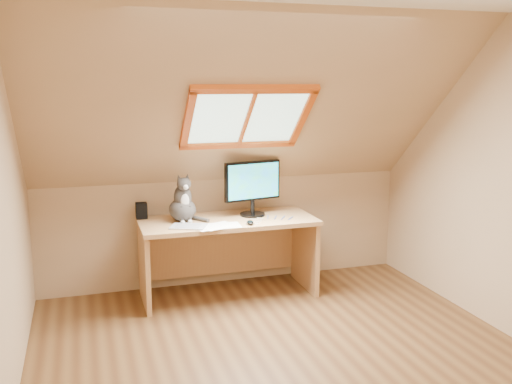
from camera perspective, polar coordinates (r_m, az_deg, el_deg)
name	(u,v)px	position (r m, az deg, el deg)	size (l,w,h in m)	color
ground	(290,363)	(4.10, 3.43, -16.74)	(3.50, 3.50, 0.00)	brown
room_shell	(298,159)	(3.57, 4.22, 3.33)	(3.52, 3.52, 2.41)	tan
desk	(226,241)	(5.18, -3.03, -4.90)	(1.55, 0.68, 0.71)	tan
monitor	(253,185)	(5.13, -0.34, 0.74)	(0.54, 0.23, 0.50)	black
cat	(183,204)	(4.99, -7.35, -1.20)	(0.26, 0.31, 0.43)	#46413E
desk_speaker	(141,211)	(5.17, -11.38, -1.84)	(0.10, 0.10, 0.14)	black
graphics_tablet	(188,226)	(4.81, -6.77, -3.44)	(0.29, 0.21, 0.01)	#B2B2B7
mouse	(250,222)	(4.86, -0.60, -3.07)	(0.06, 0.11, 0.03)	black
papers	(217,227)	(4.78, -3.92, -3.52)	(0.35, 0.30, 0.01)	white
cables	(270,219)	(5.05, 1.40, -2.69)	(0.51, 0.26, 0.01)	silver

